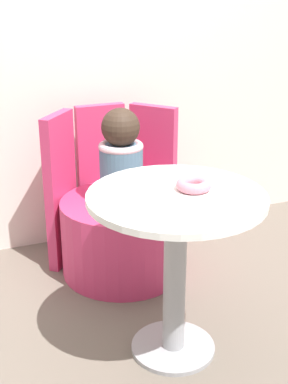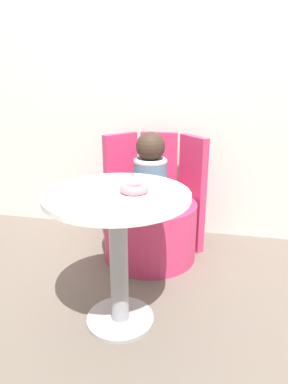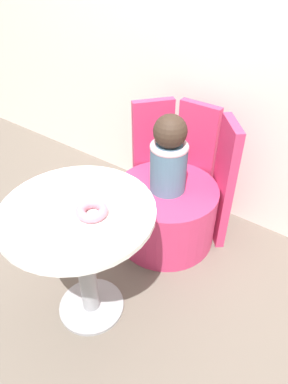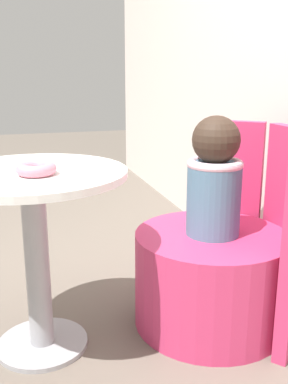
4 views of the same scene
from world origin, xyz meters
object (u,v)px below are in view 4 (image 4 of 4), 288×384
Objects in this scene: round_table at (34,220)px; donut at (36,169)px; tub_chair at (210,278)px; child_figure at (214,179)px.

donut is at bearing 10.61° from round_table.
tub_chair is at bearing 88.13° from round_table.
tub_chair is at bearing 94.54° from donut.
tub_chair is at bearing 180.00° from child_figure.
donut is (0.05, -0.65, 0.49)m from tub_chair.
tub_chair is 0.41m from child_figure.
donut is at bearing -85.46° from child_figure.
round_table is at bearing -169.39° from donut.
round_table is 1.47× the size of child_figure.
round_table is at bearing -91.87° from tub_chair.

